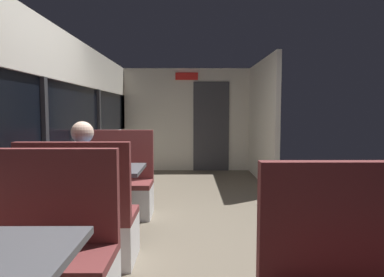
% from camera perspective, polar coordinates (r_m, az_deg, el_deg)
% --- Properties ---
extents(ground_plane, '(3.30, 9.20, 0.02)m').
position_cam_1_polar(ground_plane, '(3.77, -1.46, -16.54)').
color(ground_plane, '#665B4C').
extents(carriage_window_panel_left, '(0.09, 8.48, 2.30)m').
position_cam_1_polar(carriage_window_panel_left, '(3.84, -23.70, 0.60)').
color(carriage_window_panel_left, beige).
rests_on(carriage_window_panel_left, ground_plane).
extents(carriage_end_bulkhead, '(2.90, 0.11, 2.30)m').
position_cam_1_polar(carriage_end_bulkhead, '(7.71, -0.44, 3.06)').
color(carriage_end_bulkhead, beige).
rests_on(carriage_end_bulkhead, ground_plane).
extents(carriage_aisle_panel_right, '(0.08, 2.40, 2.30)m').
position_cam_1_polar(carriage_aisle_panel_right, '(6.66, 11.61, 2.81)').
color(carriage_aisle_panel_right, beige).
rests_on(carriage_aisle_panel_right, ground_plane).
extents(bench_near_window_facing_entry, '(0.95, 0.50, 1.10)m').
position_cam_1_polar(bench_near_window_facing_entry, '(2.55, -24.01, -19.48)').
color(bench_near_window_facing_entry, silver).
rests_on(bench_near_window_facing_entry, ground_plane).
extents(dining_table_mid_window, '(0.90, 0.70, 0.74)m').
position_cam_1_polar(dining_table_mid_window, '(3.83, -15.02, -6.24)').
color(dining_table_mid_window, '#9E9EA3').
rests_on(dining_table_mid_window, ground_plane).
extents(bench_mid_window_facing_end, '(0.95, 0.50, 1.10)m').
position_cam_1_polar(bench_mid_window_facing_end, '(3.26, -18.09, -13.90)').
color(bench_mid_window_facing_end, silver).
rests_on(bench_mid_window_facing_end, ground_plane).
extents(bench_mid_window_facing_entry, '(0.95, 0.50, 1.10)m').
position_cam_1_polar(bench_mid_window_facing_entry, '(4.56, -12.70, -8.44)').
color(bench_mid_window_facing_entry, silver).
rests_on(bench_mid_window_facing_entry, ground_plane).
extents(seated_passenger, '(0.47, 0.55, 1.26)m').
position_cam_1_polar(seated_passenger, '(3.27, -17.80, -10.04)').
color(seated_passenger, '#26262D').
rests_on(seated_passenger, ground_plane).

